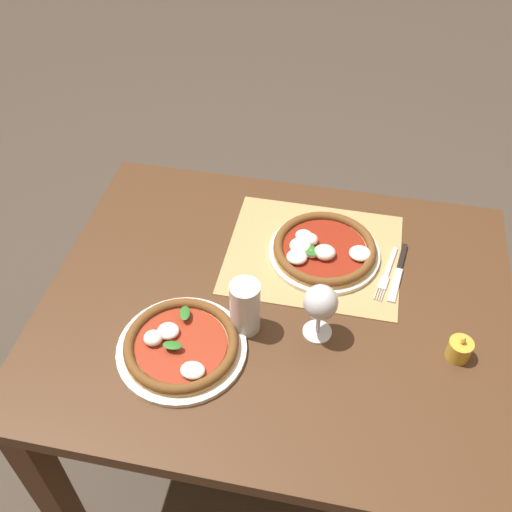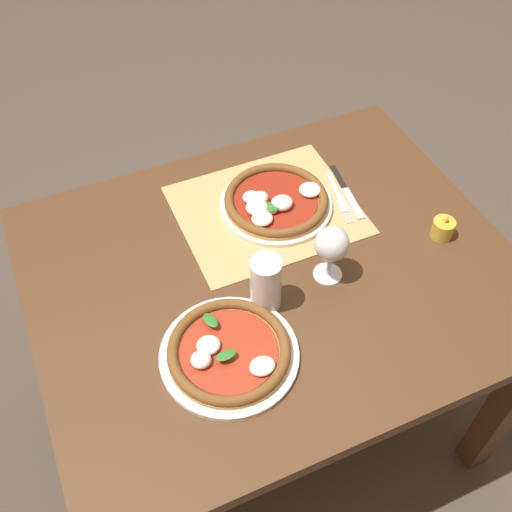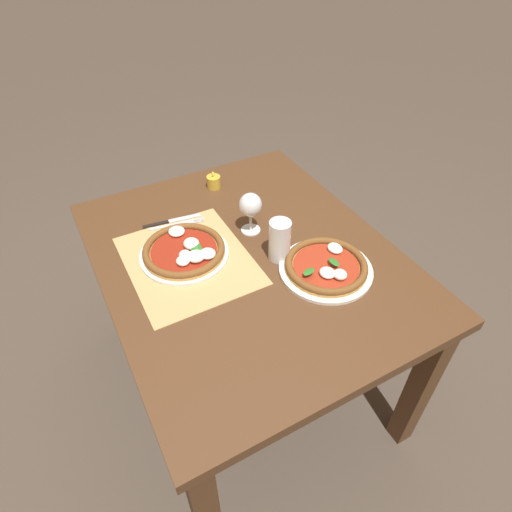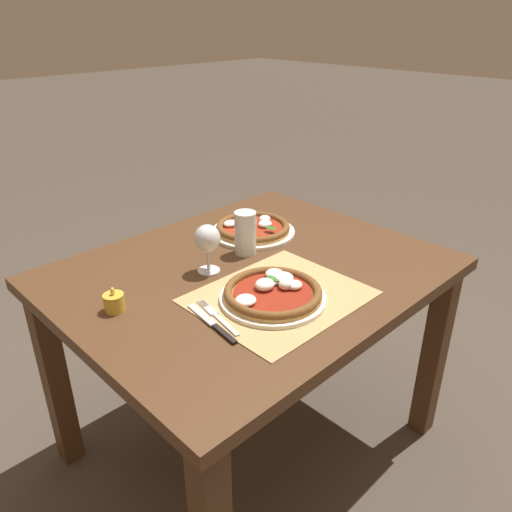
{
  "view_description": "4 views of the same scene",
  "coord_description": "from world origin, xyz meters",
  "px_view_note": "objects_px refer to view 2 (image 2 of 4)",
  "views": [
    {
      "loc": [
        -0.14,
        0.95,
        1.89
      ],
      "look_at": [
        0.07,
        -0.07,
        0.82
      ],
      "focal_mm": 42.0,
      "sensor_mm": 36.0,
      "label": 1
    },
    {
      "loc": [
        0.41,
        0.83,
        1.86
      ],
      "look_at": [
        0.04,
        -0.02,
        0.78
      ],
      "focal_mm": 42.0,
      "sensor_mm": 36.0,
      "label": 2
    },
    {
      "loc": [
        0.96,
        -0.49,
        1.7
      ],
      "look_at": [
        0.06,
        0.0,
        0.78
      ],
      "focal_mm": 30.0,
      "sensor_mm": 36.0,
      "label": 3
    },
    {
      "loc": [
        -0.96,
        -1.01,
        1.47
      ],
      "look_at": [
        0.02,
        -0.0,
        0.78
      ],
      "focal_mm": 35.0,
      "sensor_mm": 36.0,
      "label": 4
    }
  ],
  "objects_px": {
    "pint_glass": "(266,284)",
    "fork": "(339,197)",
    "wine_glass": "(332,246)",
    "votive_candle": "(442,229)",
    "pizza_near": "(276,201)",
    "knife": "(346,192)",
    "pizza_far": "(229,352)"
  },
  "relations": [
    {
      "from": "pint_glass",
      "to": "fork",
      "type": "relative_size",
      "value": 0.73
    },
    {
      "from": "wine_glass",
      "to": "votive_candle",
      "type": "bearing_deg",
      "value": 179.7
    },
    {
      "from": "pizza_near",
      "to": "pint_glass",
      "type": "relative_size",
      "value": 2.05
    },
    {
      "from": "wine_glass",
      "to": "pint_glass",
      "type": "xyz_separation_m",
      "value": [
        0.17,
        0.02,
        -0.04
      ]
    },
    {
      "from": "pizza_far",
      "to": "wine_glass",
      "type": "xyz_separation_m",
      "value": [
        -0.3,
        -0.11,
        0.09
      ]
    },
    {
      "from": "pizza_near",
      "to": "fork",
      "type": "relative_size",
      "value": 1.49
    },
    {
      "from": "pizza_far",
      "to": "votive_candle",
      "type": "relative_size",
      "value": 4.21
    },
    {
      "from": "wine_glass",
      "to": "votive_candle",
      "type": "xyz_separation_m",
      "value": [
        -0.32,
        0.0,
        -0.08
      ]
    },
    {
      "from": "votive_candle",
      "to": "wine_glass",
      "type": "bearing_deg",
      "value": -0.3
    },
    {
      "from": "pint_glass",
      "to": "knife",
      "type": "bearing_deg",
      "value": -144.99
    },
    {
      "from": "pizza_near",
      "to": "pizza_far",
      "type": "relative_size",
      "value": 0.98
    },
    {
      "from": "pint_glass",
      "to": "fork",
      "type": "bearing_deg",
      "value": -143.89
    },
    {
      "from": "pizza_far",
      "to": "knife",
      "type": "height_order",
      "value": "pizza_far"
    },
    {
      "from": "fork",
      "to": "votive_candle",
      "type": "height_order",
      "value": "votive_candle"
    },
    {
      "from": "pizza_near",
      "to": "knife",
      "type": "height_order",
      "value": "pizza_near"
    },
    {
      "from": "pizza_near",
      "to": "knife",
      "type": "xyz_separation_m",
      "value": [
        -0.2,
        0.03,
        -0.02
      ]
    },
    {
      "from": "wine_glass",
      "to": "fork",
      "type": "height_order",
      "value": "wine_glass"
    },
    {
      "from": "knife",
      "to": "votive_candle",
      "type": "xyz_separation_m",
      "value": [
        -0.14,
        0.23,
        0.02
      ]
    },
    {
      "from": "pint_glass",
      "to": "fork",
      "type": "height_order",
      "value": "pint_glass"
    },
    {
      "from": "wine_glass",
      "to": "knife",
      "type": "relative_size",
      "value": 0.72
    },
    {
      "from": "votive_candle",
      "to": "pizza_near",
      "type": "bearing_deg",
      "value": -37.1
    },
    {
      "from": "pizza_far",
      "to": "knife",
      "type": "relative_size",
      "value": 1.41
    },
    {
      "from": "pizza_far",
      "to": "votive_candle",
      "type": "height_order",
      "value": "votive_candle"
    },
    {
      "from": "pint_glass",
      "to": "knife",
      "type": "xyz_separation_m",
      "value": [
        -0.35,
        -0.25,
        -0.06
      ]
    },
    {
      "from": "wine_glass",
      "to": "knife",
      "type": "height_order",
      "value": "wine_glass"
    },
    {
      "from": "knife",
      "to": "votive_candle",
      "type": "height_order",
      "value": "votive_candle"
    },
    {
      "from": "wine_glass",
      "to": "knife",
      "type": "xyz_separation_m",
      "value": [
        -0.18,
        -0.23,
        -0.1
      ]
    },
    {
      "from": "pizza_far",
      "to": "fork",
      "type": "relative_size",
      "value": 1.52
    },
    {
      "from": "pizza_far",
      "to": "wine_glass",
      "type": "distance_m",
      "value": 0.33
    },
    {
      "from": "pizza_far",
      "to": "fork",
      "type": "bearing_deg",
      "value": -143.58
    },
    {
      "from": "pint_glass",
      "to": "votive_candle",
      "type": "relative_size",
      "value": 2.01
    },
    {
      "from": "pizza_near",
      "to": "wine_glass",
      "type": "height_order",
      "value": "wine_glass"
    }
  ]
}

